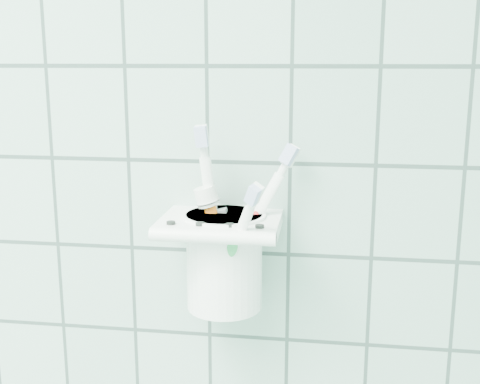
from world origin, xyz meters
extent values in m
cube|color=white|center=(0.63, 1.19, 1.29)|extent=(0.06, 0.02, 0.04)
cube|color=white|center=(0.63, 1.15, 1.30)|extent=(0.14, 0.10, 0.02)
cylinder|color=white|center=(0.63, 1.10, 1.30)|extent=(0.14, 0.02, 0.02)
cylinder|color=black|center=(0.58, 1.11, 1.31)|extent=(0.01, 0.01, 0.00)
cylinder|color=black|center=(0.61, 1.11, 1.31)|extent=(0.01, 0.01, 0.00)
cylinder|color=black|center=(0.65, 1.11, 1.31)|extent=(0.01, 0.01, 0.00)
cylinder|color=black|center=(0.68, 1.11, 1.31)|extent=(0.01, 0.01, 0.00)
cylinder|color=white|center=(0.63, 1.16, 1.25)|extent=(0.09, 0.09, 0.12)
cylinder|color=white|center=(0.63, 1.16, 1.31)|extent=(0.10, 0.10, 0.01)
cylinder|color=black|center=(0.63, 1.16, 1.31)|extent=(0.08, 0.08, 0.00)
cylinder|color=white|center=(0.63, 1.17, 1.29)|extent=(0.03, 0.03, 0.17)
cylinder|color=white|center=(0.63, 1.17, 1.39)|extent=(0.01, 0.01, 0.02)
cube|color=silver|center=(0.63, 1.16, 1.40)|extent=(0.02, 0.01, 0.02)
cube|color=white|center=(0.63, 1.17, 1.40)|extent=(0.02, 0.01, 0.03)
ellipsoid|color=orange|center=(0.63, 1.17, 1.31)|extent=(0.02, 0.01, 0.03)
cylinder|color=white|center=(0.62, 1.15, 1.29)|extent=(0.10, 0.04, 0.16)
cylinder|color=white|center=(0.62, 1.15, 1.39)|extent=(0.02, 0.02, 0.03)
cube|color=silver|center=(0.62, 1.14, 1.40)|extent=(0.02, 0.02, 0.03)
cube|color=white|center=(0.62, 1.15, 1.40)|extent=(0.02, 0.01, 0.03)
ellipsoid|color=red|center=(0.62, 1.14, 1.31)|extent=(0.03, 0.02, 0.03)
cylinder|color=white|center=(0.62, 1.15, 1.28)|extent=(0.07, 0.07, 0.14)
cylinder|color=white|center=(0.62, 1.15, 1.36)|extent=(0.02, 0.02, 0.02)
cube|color=silver|center=(0.62, 1.14, 1.38)|extent=(0.02, 0.02, 0.02)
cube|color=white|center=(0.62, 1.15, 1.38)|extent=(0.02, 0.02, 0.03)
ellipsoid|color=green|center=(0.62, 1.15, 1.30)|extent=(0.02, 0.02, 0.03)
cube|color=silver|center=(0.64, 1.17, 1.26)|extent=(0.06, 0.02, 0.11)
cube|color=silver|center=(0.64, 1.17, 1.21)|extent=(0.04, 0.00, 0.02)
cone|color=silver|center=(0.64, 1.17, 1.32)|extent=(0.03, 0.03, 0.02)
cylinder|color=white|center=(0.64, 1.17, 1.33)|extent=(0.03, 0.03, 0.03)
camera|label=1|loc=(0.75, 0.49, 1.49)|focal=45.00mm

